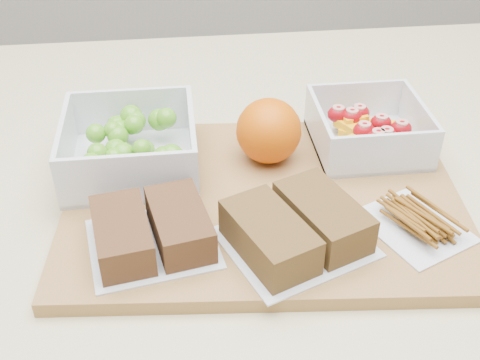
{
  "coord_description": "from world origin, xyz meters",
  "views": [
    {
      "loc": [
        -0.07,
        -0.52,
        1.31
      ],
      "look_at": [
        -0.01,
        -0.0,
        0.93
      ],
      "focal_mm": 45.0,
      "sensor_mm": 36.0,
      "label": 1
    }
  ],
  "objects_px": {
    "sandwich_bag_left": "(151,230)",
    "sandwich_bag_center": "(296,228)",
    "grape_container": "(132,146)",
    "orange": "(269,131)",
    "cutting_board": "(263,201)",
    "fruit_container": "(368,131)",
    "pretzel_bag": "(416,219)"
  },
  "relations": [
    {
      "from": "pretzel_bag",
      "to": "grape_container",
      "type": "bearing_deg",
      "value": 153.2
    },
    {
      "from": "fruit_container",
      "to": "orange",
      "type": "height_order",
      "value": "orange"
    },
    {
      "from": "orange",
      "to": "sandwich_bag_center",
      "type": "relative_size",
      "value": 0.46
    },
    {
      "from": "cutting_board",
      "to": "pretzel_bag",
      "type": "distance_m",
      "value": 0.16
    },
    {
      "from": "sandwich_bag_center",
      "to": "grape_container",
      "type": "bearing_deg",
      "value": 136.35
    },
    {
      "from": "sandwich_bag_left",
      "to": "cutting_board",
      "type": "bearing_deg",
      "value": 28.98
    },
    {
      "from": "sandwich_bag_left",
      "to": "pretzel_bag",
      "type": "height_order",
      "value": "sandwich_bag_left"
    },
    {
      "from": "grape_container",
      "to": "orange",
      "type": "distance_m",
      "value": 0.15
    },
    {
      "from": "orange",
      "to": "pretzel_bag",
      "type": "bearing_deg",
      "value": -47.61
    },
    {
      "from": "grape_container",
      "to": "sandwich_bag_center",
      "type": "xyz_separation_m",
      "value": [
        0.16,
        -0.15,
        -0.01
      ]
    },
    {
      "from": "orange",
      "to": "sandwich_bag_center",
      "type": "xyz_separation_m",
      "value": [
        0.0,
        -0.15,
        -0.02
      ]
    },
    {
      "from": "sandwich_bag_center",
      "to": "pretzel_bag",
      "type": "bearing_deg",
      "value": 4.31
    },
    {
      "from": "orange",
      "to": "sandwich_bag_left",
      "type": "relative_size",
      "value": 0.55
    },
    {
      "from": "sandwich_bag_left",
      "to": "grape_container",
      "type": "bearing_deg",
      "value": 98.7
    },
    {
      "from": "pretzel_bag",
      "to": "sandwich_bag_left",
      "type": "bearing_deg",
      "value": 179.01
    },
    {
      "from": "cutting_board",
      "to": "fruit_container",
      "type": "distance_m",
      "value": 0.16
    },
    {
      "from": "fruit_container",
      "to": "sandwich_bag_center",
      "type": "height_order",
      "value": "fruit_container"
    },
    {
      "from": "grape_container",
      "to": "sandwich_bag_left",
      "type": "relative_size",
      "value": 1.07
    },
    {
      "from": "cutting_board",
      "to": "sandwich_bag_center",
      "type": "relative_size",
      "value": 2.57
    },
    {
      "from": "sandwich_bag_left",
      "to": "sandwich_bag_center",
      "type": "bearing_deg",
      "value": -5.7
    },
    {
      "from": "cutting_board",
      "to": "sandwich_bag_center",
      "type": "height_order",
      "value": "sandwich_bag_center"
    },
    {
      "from": "fruit_container",
      "to": "cutting_board",
      "type": "bearing_deg",
      "value": -149.07
    },
    {
      "from": "grape_container",
      "to": "orange",
      "type": "height_order",
      "value": "orange"
    },
    {
      "from": "orange",
      "to": "grape_container",
      "type": "bearing_deg",
      "value": 178.81
    },
    {
      "from": "cutting_board",
      "to": "grape_container",
      "type": "bearing_deg",
      "value": 157.51
    },
    {
      "from": "fruit_container",
      "to": "pretzel_bag",
      "type": "bearing_deg",
      "value": -87.83
    },
    {
      "from": "grape_container",
      "to": "orange",
      "type": "xyz_separation_m",
      "value": [
        0.15,
        -0.0,
        0.01
      ]
    },
    {
      "from": "sandwich_bag_left",
      "to": "fruit_container",
      "type": "bearing_deg",
      "value": 30.03
    },
    {
      "from": "cutting_board",
      "to": "grape_container",
      "type": "height_order",
      "value": "grape_container"
    },
    {
      "from": "fruit_container",
      "to": "grape_container",
      "type": "bearing_deg",
      "value": -178.02
    },
    {
      "from": "cutting_board",
      "to": "grape_container",
      "type": "xyz_separation_m",
      "value": [
        -0.14,
        0.07,
        0.03
      ]
    },
    {
      "from": "grape_container",
      "to": "sandwich_bag_left",
      "type": "distance_m",
      "value": 0.14
    }
  ]
}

